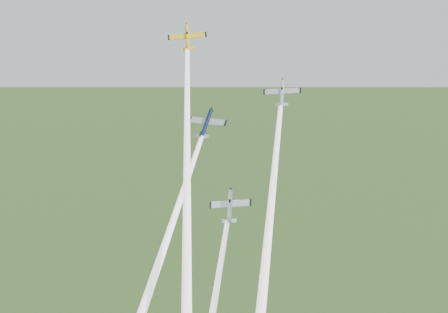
# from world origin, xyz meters

# --- Properties ---
(plane_yellow) EXTENTS (9.98, 7.94, 7.87)m
(plane_yellow) POSITION_xyz_m (-10.27, 7.74, 114.64)
(plane_yellow) COLOR yellow
(smoke_trail_yellow) EXTENTS (12.83, 51.74, 60.79)m
(smoke_trail_yellow) POSITION_xyz_m (-4.66, -19.13, 82.52)
(smoke_trail_yellow) COLOR white
(plane_navy) EXTENTS (10.26, 8.81, 7.51)m
(plane_navy) POSITION_xyz_m (-4.94, 1.28, 97.23)
(plane_navy) COLOR #0C1736
(smoke_trail_navy) EXTENTS (13.60, 40.26, 47.78)m
(smoke_trail_navy) POSITION_xyz_m (-11.04, -19.74, 71.61)
(smoke_trail_navy) COLOR white
(plane_silver_right) EXTENTS (7.89, 6.05, 7.01)m
(plane_silver_right) POSITION_xyz_m (10.83, -0.51, 104.17)
(plane_silver_right) COLOR silver
(smoke_trail_silver_right) EXTENTS (3.57, 42.78, 49.48)m
(smoke_trail_silver_right) POSITION_xyz_m (10.09, -23.11, 77.71)
(smoke_trail_silver_right) COLOR white
(plane_silver_low) EXTENTS (9.18, 7.26, 8.51)m
(plane_silver_low) POSITION_xyz_m (1.67, -8.99, 82.70)
(plane_silver_low) COLOR silver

